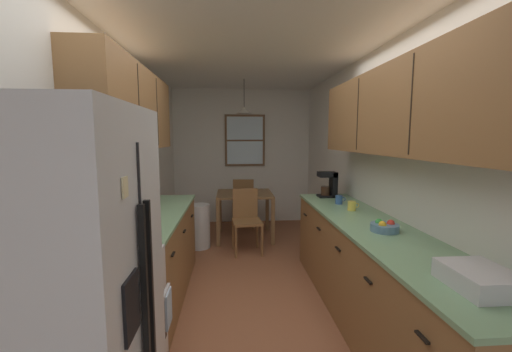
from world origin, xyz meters
name	(u,v)px	position (x,y,z in m)	size (l,w,h in m)	color
ground_plane	(250,279)	(0.00, 1.00, 0.00)	(12.00, 12.00, 0.00)	#995B3D
wall_left	(126,172)	(-1.35, 1.00, 1.27)	(0.10, 9.00, 2.55)	white
wall_right	(367,170)	(1.35, 1.00, 1.27)	(0.10, 9.00, 2.55)	white
wall_back	(242,156)	(0.00, 3.65, 1.27)	(4.40, 0.10, 2.55)	white
ceiling_slab	(250,48)	(0.00, 1.00, 2.59)	(4.40, 9.00, 0.08)	white
refrigerator	(50,331)	(-0.93, -1.31, 0.88)	(0.76, 0.73, 1.77)	silver
stove_range	(106,328)	(-0.99, -0.63, 0.47)	(0.66, 0.59, 1.10)	silver
microwave_over_range	(74,132)	(-1.11, -0.63, 1.68)	(0.39, 0.64, 0.33)	black
counter_left	(154,256)	(-1.00, 0.64, 0.45)	(0.64, 1.95, 0.90)	olive
upper_cabinets_left	(132,109)	(-1.14, 0.59, 1.91)	(0.33, 2.03, 0.75)	olive
counter_right	(372,276)	(1.00, 0.02, 0.45)	(0.64, 3.05, 0.90)	olive
upper_cabinets_right	(399,111)	(1.14, -0.03, 1.86)	(0.33, 2.73, 0.71)	olive
dining_table	(245,200)	(0.00, 2.57, 0.63)	(0.89, 0.83, 0.75)	brown
dining_chair_near	(246,217)	(0.00, 1.95, 0.50)	(0.44, 0.44, 0.90)	olive
dining_chair_far	(244,200)	(0.01, 3.19, 0.50)	(0.44, 0.44, 0.90)	olive
pendant_light	(244,110)	(0.00, 2.57, 2.07)	(0.25, 0.25, 0.53)	black
back_window	(245,140)	(0.05, 3.58, 1.58)	(0.76, 0.05, 0.98)	brown
trash_bin	(199,226)	(-0.70, 2.15, 0.33)	(0.33, 0.33, 0.65)	silver
storage_canister	(125,225)	(-1.00, -0.17, 0.99)	(0.11, 0.11, 0.19)	#D84C19
dish_towel	(168,308)	(-0.64, -0.48, 0.50)	(0.02, 0.16, 0.24)	silver
coffee_maker	(329,184)	(1.01, 1.32, 1.06)	(0.22, 0.18, 0.32)	black
mug_by_coffeemaker	(339,200)	(0.99, 0.90, 0.95)	(0.12, 0.08, 0.10)	#335999
mug_spare	(352,206)	(1.02, 0.57, 0.95)	(0.12, 0.08, 0.10)	#E5CC4C
fruit_bowl	(385,227)	(1.00, -0.16, 0.94)	(0.22, 0.22, 0.09)	#597F9E
dish_rack	(480,279)	(1.01, -1.13, 0.95)	(0.28, 0.34, 0.10)	silver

